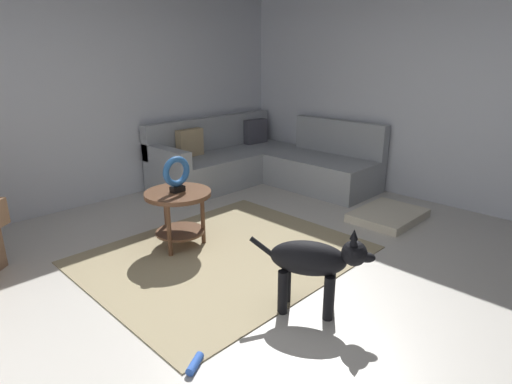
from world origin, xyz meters
TOP-DOWN VIEW (x-y plane):
  - ground_plane at (0.00, 0.00)m, footprint 6.00×6.00m
  - wall_back at (0.00, 2.94)m, footprint 6.00×0.12m
  - wall_right at (2.94, 0.00)m, footprint 0.12×6.00m
  - area_rug at (0.15, 0.70)m, footprint 2.30×1.90m
  - sectional_couch at (1.99, 2.02)m, footprint 2.20×2.25m
  - side_table at (-0.02, 1.13)m, footprint 0.60×0.60m
  - torus_sculpture at (-0.02, 1.13)m, footprint 0.28×0.08m
  - dog_bed_mat at (1.98, 0.08)m, footprint 0.80×0.60m
  - dog at (0.01, -0.38)m, footprint 0.48×0.76m
  - dog_toy_ball at (0.50, 0.31)m, footprint 0.09×0.09m
  - dog_toy_rope at (-0.91, -0.25)m, footprint 0.16×0.12m

SIDE VIEW (x-z plane):
  - ground_plane at x=0.00m, z-range -0.10..0.00m
  - area_rug at x=0.15m, z-range 0.00..0.01m
  - dog_toy_rope at x=-0.91m, z-range 0.00..0.05m
  - dog_toy_ball at x=0.50m, z-range 0.00..0.09m
  - dog_bed_mat at x=1.98m, z-range 0.00..0.09m
  - sectional_couch at x=1.99m, z-range -0.15..0.73m
  - dog at x=0.01m, z-range 0.06..0.69m
  - side_table at x=-0.02m, z-range 0.15..0.69m
  - torus_sculpture at x=-0.02m, z-range 0.55..0.87m
  - wall_back at x=0.00m, z-range 0.00..2.70m
  - wall_right at x=2.94m, z-range 0.00..2.70m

